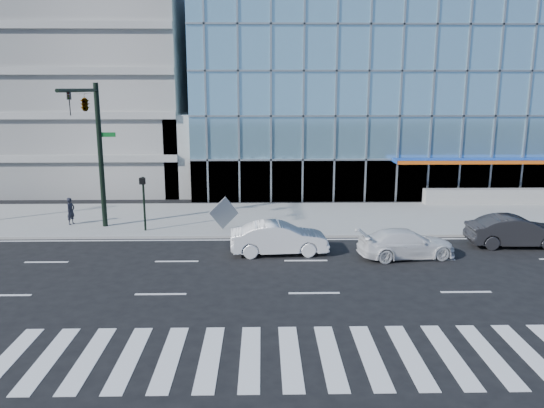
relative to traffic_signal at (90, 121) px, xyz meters
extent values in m
plane|color=black|center=(11.00, -4.57, -6.16)|extent=(160.00, 160.00, 0.00)
cube|color=gray|center=(11.00, 3.43, -6.09)|extent=(120.00, 8.00, 0.15)
cube|color=#80B8D5|center=(25.00, 21.43, 1.34)|extent=(42.00, 26.00, 15.00)
cube|color=gray|center=(-9.00, 21.43, 3.84)|extent=(24.00, 24.00, 20.00)
cube|color=gray|center=(5.00, 13.43, -3.16)|extent=(6.00, 8.00, 6.00)
cylinder|color=black|center=(0.00, 1.43, -2.01)|extent=(0.28, 0.28, 8.00)
cylinder|color=black|center=(0.00, -1.37, 1.59)|extent=(0.18, 5.60, 0.18)
imported|color=black|center=(0.00, -2.77, 0.99)|extent=(0.18, 0.22, 1.10)
imported|color=black|center=(0.00, -0.57, 0.99)|extent=(0.48, 2.24, 0.90)
cube|color=#0C591E|center=(0.45, 1.43, -0.81)|extent=(0.90, 0.05, 0.25)
cylinder|color=black|center=(2.50, 0.43, -4.51)|extent=(0.12, 0.12, 3.00)
cube|color=black|center=(2.50, 0.28, -3.21)|extent=(0.30, 0.25, 0.35)
imported|color=white|center=(15.78, -4.11, -5.50)|extent=(4.81, 2.46, 1.34)
imported|color=white|center=(9.78, -3.44, -5.39)|extent=(4.78, 1.94, 1.54)
imported|color=black|center=(21.78, -2.46, -5.38)|extent=(4.80, 1.81, 1.56)
imported|color=black|center=(-2.06, 1.86, -5.23)|extent=(0.55, 0.67, 1.56)
cube|color=#989898|center=(6.84, 0.68, -5.10)|extent=(1.60, 0.99, 1.82)
camera|label=1|loc=(8.97, -28.05, 1.69)|focal=35.00mm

